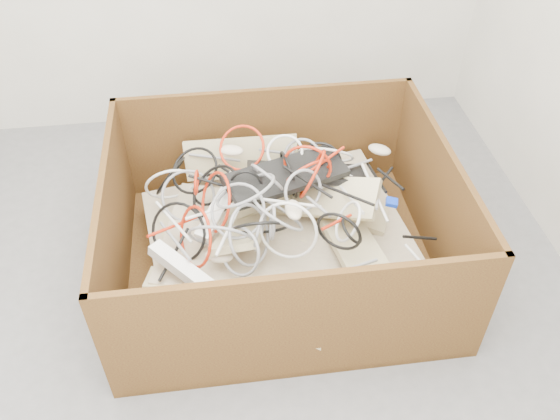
{
  "coord_description": "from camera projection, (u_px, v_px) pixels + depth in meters",
  "views": [
    {
      "loc": [
        0.05,
        -1.41,
        1.88
      ],
      "look_at": [
        0.28,
        0.3,
        0.3
      ],
      "focal_mm": 37.57,
      "sensor_mm": 36.0,
      "label": 1
    }
  ],
  "objects": [
    {
      "name": "cable_tangle",
      "position": [
        254.0,
        197.0,
        2.26
      ],
      "size": [
        1.17,
        0.87,
        0.44
      ],
      "color": "silver",
      "rests_on": "keyboard_pile"
    },
    {
      "name": "power_strip_left",
      "position": [
        220.0,
        206.0,
        2.27
      ],
      "size": [
        0.21,
        0.29,
        0.13
      ],
      "primitive_type": "cube",
      "rotation": [
        0.14,
        -0.26,
        1.02
      ],
      "color": "white",
      "rests_on": "keyboard_pile"
    },
    {
      "name": "keyboard_pile",
      "position": [
        281.0,
        216.0,
        2.36
      ],
      "size": [
        1.03,
        0.99,
        0.35
      ],
      "color": "tan",
      "rests_on": "cardboard_box"
    },
    {
      "name": "power_strip_right",
      "position": [
        182.0,
        268.0,
        2.07
      ],
      "size": [
        0.25,
        0.24,
        0.09
      ],
      "primitive_type": "cube",
      "rotation": [
        -0.1,
        0.17,
        -0.77
      ],
      "color": "white",
      "rests_on": "keyboard_pile"
    },
    {
      "name": "cardboard_box",
      "position": [
        276.0,
        243.0,
        2.44
      ],
      "size": [
        1.33,
        1.11,
        0.57
      ],
      "color": "#37190D",
      "rests_on": "ground"
    },
    {
      "name": "vga_plug",
      "position": [
        392.0,
        202.0,
        2.27
      ],
      "size": [
        0.06,
        0.05,
        0.03
      ],
      "primitive_type": "cube",
      "rotation": [
        0.09,
        0.14,
        -0.3
      ],
      "color": "#0B2CB2",
      "rests_on": "keyboard_pile"
    },
    {
      "name": "mice_scatter",
      "position": [
        270.0,
        194.0,
        2.31
      ],
      "size": [
        0.88,
        0.64,
        0.17
      ],
      "color": "beige",
      "rests_on": "keyboard_pile"
    },
    {
      "name": "room_shell",
      "position": [
        184.0,
        19.0,
        1.45
      ],
      "size": [
        3.04,
        3.04,
        2.5
      ],
      "color": "silver",
      "rests_on": "ground"
    },
    {
      "name": "ground",
      "position": [
        219.0,
        324.0,
        2.29
      ],
      "size": [
        3.0,
        3.0,
        0.0
      ],
      "primitive_type": "plane",
      "color": "#59595C",
      "rests_on": "ground"
    }
  ]
}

